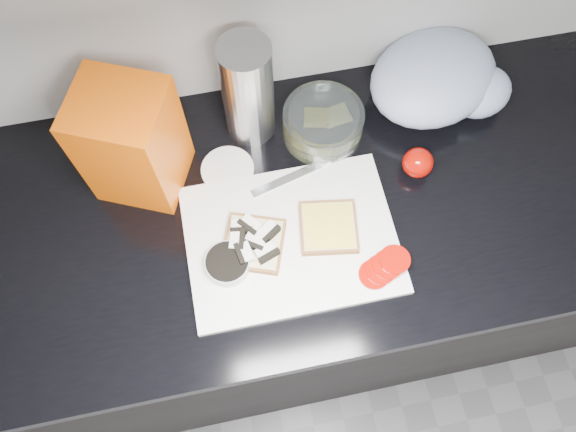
% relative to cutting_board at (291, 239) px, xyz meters
% --- Properties ---
extents(base_cabinet, '(3.50, 0.60, 0.86)m').
position_rel_cutting_board_xyz_m(base_cabinet, '(0.12, 0.08, -0.48)').
color(base_cabinet, black).
rests_on(base_cabinet, ground).
extents(countertop, '(3.50, 0.64, 0.04)m').
position_rel_cutting_board_xyz_m(countertop, '(0.12, 0.08, -0.03)').
color(countertop, black).
rests_on(countertop, base_cabinet).
extents(cutting_board, '(0.40, 0.30, 0.01)m').
position_rel_cutting_board_xyz_m(cutting_board, '(0.00, 0.00, 0.00)').
color(cutting_board, white).
rests_on(cutting_board, countertop).
extents(bread_left, '(0.15, 0.15, 0.04)m').
position_rel_cutting_board_xyz_m(bread_left, '(-0.07, 0.00, 0.02)').
color(bread_left, beige).
rests_on(bread_left, cutting_board).
extents(bread_right, '(0.13, 0.13, 0.02)m').
position_rel_cutting_board_xyz_m(bread_right, '(0.07, 0.00, 0.01)').
color(bread_right, beige).
rests_on(bread_right, cutting_board).
extents(tomato_slices, '(0.11, 0.09, 0.02)m').
position_rel_cutting_board_xyz_m(tomato_slices, '(0.16, -0.10, 0.02)').
color(tomato_slices, '#990C03').
rests_on(tomato_slices, cutting_board).
extents(knife, '(0.22, 0.07, 0.01)m').
position_rel_cutting_board_xyz_m(knife, '(0.08, 0.14, 0.01)').
color(knife, silver).
rests_on(knife, cutting_board).
extents(seed_tub, '(0.08, 0.08, 0.04)m').
position_rel_cutting_board_xyz_m(seed_tub, '(-0.13, -0.03, 0.02)').
color(seed_tub, '#B0B5B5').
rests_on(seed_tub, countertop).
extents(tub_lid, '(0.13, 0.13, 0.01)m').
position_rel_cutting_board_xyz_m(tub_lid, '(-0.10, 0.18, -0.00)').
color(tub_lid, silver).
rests_on(tub_lid, countertop).
extents(glass_bowl, '(0.17, 0.17, 0.07)m').
position_rel_cutting_board_xyz_m(glass_bowl, '(0.11, 0.23, 0.03)').
color(glass_bowl, silver).
rests_on(glass_bowl, countertop).
extents(bread_bag, '(0.21, 0.20, 0.25)m').
position_rel_cutting_board_xyz_m(bread_bag, '(-0.26, 0.20, 0.12)').
color(bread_bag, '#E44903').
rests_on(bread_bag, countertop).
extents(steel_canister, '(0.10, 0.10, 0.24)m').
position_rel_cutting_board_xyz_m(steel_canister, '(-0.03, 0.27, 0.11)').
color(steel_canister, '#A2A2A7').
rests_on(steel_canister, countertop).
extents(grocery_bag, '(0.36, 0.32, 0.13)m').
position_rel_cutting_board_xyz_m(grocery_bag, '(0.37, 0.27, 0.05)').
color(grocery_bag, '#9FA9C4').
rests_on(grocery_bag, countertop).
extents(whole_tomatoes, '(0.06, 0.06, 0.06)m').
position_rel_cutting_board_xyz_m(whole_tomatoes, '(0.28, 0.10, 0.03)').
color(whole_tomatoes, '#990C03').
rests_on(whole_tomatoes, countertop).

